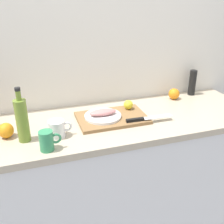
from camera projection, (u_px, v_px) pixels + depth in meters
The scene contains 13 objects.
back_wall at pixel (90, 53), 1.78m from camera, with size 3.20×0.05×2.50m, color white.
kitchen_counter at pixel (105, 180), 1.83m from camera, with size 2.00×0.60×0.90m.
cutting_board at pixel (112, 118), 1.66m from camera, with size 0.42×0.28×0.02m, color olive.
white_plate at pixel (103, 116), 1.65m from camera, with size 0.22×0.22×0.01m, color white.
fish_fillet at pixel (103, 112), 1.64m from camera, with size 0.17×0.07×0.04m, color tan.
chef_knife at pixel (143, 119), 1.61m from camera, with size 0.29×0.04×0.02m.
lemon_0 at pixel (128, 105), 1.75m from camera, with size 0.06×0.06×0.06m, color yellow.
olive_oil_bottle at pixel (22, 120), 1.39m from camera, with size 0.06×0.06×0.30m.
coffee_mug_0 at pixel (47, 141), 1.33m from camera, with size 0.11×0.07×0.10m.
coffee_mug_1 at pixel (57, 129), 1.46m from camera, with size 0.13×0.09×0.09m.
orange_0 at pixel (174, 94), 1.96m from camera, with size 0.08×0.08×0.08m, color orange.
orange_2 at pixel (6, 130), 1.45m from camera, with size 0.08×0.08×0.08m, color orange.
pepper_mill at pixel (192, 83), 2.02m from camera, with size 0.05×0.05×0.19m, color black.
Camera 1 is at (-0.41, -1.42, 1.63)m, focal length 43.24 mm.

